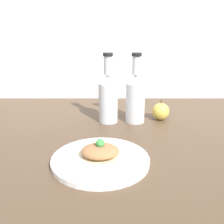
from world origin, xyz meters
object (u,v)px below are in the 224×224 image
(plated_food, at_px, (100,153))
(cider_bottle_left, at_px, (107,96))
(plate, at_px, (100,159))
(cider_bottle_right, at_px, (135,96))
(apple, at_px, (160,111))

(plated_food, bearing_deg, cider_bottle_left, 86.96)
(plate, relative_size, cider_bottle_left, 1.02)
(plate, height_order, cider_bottle_right, cider_bottle_right)
(apple, bearing_deg, plate, -123.18)
(plated_food, relative_size, cider_bottle_right, 0.74)
(cider_bottle_left, xyz_separation_m, cider_bottle_right, (0.11, 0.00, 0.00))
(cider_bottle_right, relative_size, apple, 3.26)
(plate, relative_size, apple, 3.32)
(plated_food, bearing_deg, cider_bottle_right, 69.41)
(plated_food, bearing_deg, plate, 63.43)
(plate, relative_size, plated_food, 1.38)
(plated_food, height_order, cider_bottle_left, cider_bottle_left)
(cider_bottle_right, bearing_deg, cider_bottle_left, 180.00)
(plate, xyz_separation_m, cider_bottle_left, (0.02, 0.34, 0.10))
(plate, xyz_separation_m, apple, (0.23, 0.36, 0.03))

